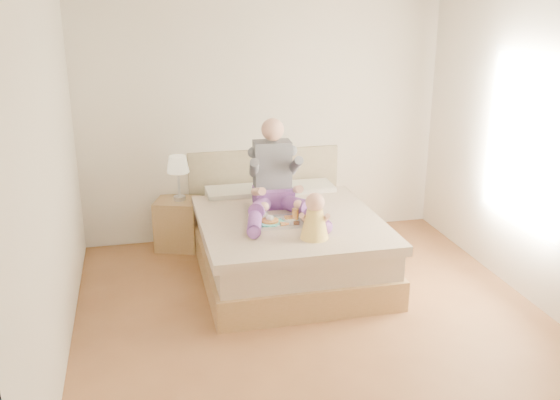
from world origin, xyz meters
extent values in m
cube|color=brown|center=(0.00, 0.00, 0.00)|extent=(4.00, 4.20, 0.01)
cube|color=silver|center=(0.00, 2.10, 1.35)|extent=(4.00, 0.02, 2.70)
cube|color=silver|center=(0.00, -2.10, 1.35)|extent=(4.00, 0.02, 2.70)
cube|color=silver|center=(-2.00, 0.00, 1.35)|extent=(0.02, 4.20, 2.70)
cube|color=silver|center=(2.00, 0.00, 1.35)|extent=(0.02, 4.20, 2.70)
cube|color=white|center=(1.99, 0.20, 1.40)|extent=(0.02, 1.30, 1.60)
cube|color=white|center=(1.98, 0.20, 1.40)|extent=(0.01, 1.18, 1.48)
cube|color=olive|center=(0.00, 1.02, 0.14)|extent=(1.68, 2.13, 0.28)
cube|color=tan|center=(0.00, 1.02, 0.40)|extent=(1.60, 2.05, 0.24)
cube|color=tan|center=(0.00, 0.87, 0.57)|extent=(1.70, 1.80, 0.09)
cube|color=beige|center=(-0.38, 1.76, 0.59)|extent=(0.62, 0.40, 0.14)
cube|color=beige|center=(0.38, 1.76, 0.59)|extent=(0.62, 0.40, 0.14)
cube|color=gray|center=(0.00, 2.09, 0.50)|extent=(1.70, 0.08, 1.00)
cube|color=olive|center=(-1.00, 1.88, 0.27)|extent=(0.55, 0.52, 0.55)
cylinder|color=silver|center=(-0.97, 1.87, 0.57)|extent=(0.13, 0.13, 0.04)
cylinder|color=silver|center=(-0.97, 1.87, 0.72)|extent=(0.03, 0.03, 0.27)
cone|color=beige|center=(-0.97, 1.87, 0.94)|extent=(0.24, 0.24, 0.17)
cube|color=#6A388D|center=(-0.07, 1.29, 0.70)|extent=(0.40, 0.32, 0.18)
cube|color=#3C3D45|center=(-0.07, 1.35, 1.02)|extent=(0.38, 0.24, 0.49)
sphere|color=#DDA28A|center=(-0.07, 1.32, 1.38)|extent=(0.22, 0.22, 0.22)
cylinder|color=#6A388D|center=(-0.24, 1.05, 0.69)|extent=(0.34, 0.54, 0.22)
cylinder|color=#6A388D|center=(-0.38, 0.67, 0.68)|extent=(0.22, 0.48, 0.13)
sphere|color=#6A388D|center=(-0.43, 0.45, 0.67)|extent=(0.11, 0.11, 0.11)
cylinder|color=#3C3D45|center=(-0.28, 1.22, 1.04)|extent=(0.14, 0.31, 0.25)
cylinder|color=#DDA28A|center=(-0.28, 1.02, 0.85)|extent=(0.09, 0.32, 0.17)
sphere|color=#DDA28A|center=(-0.25, 0.87, 0.75)|extent=(0.09, 0.09, 0.09)
cylinder|color=#6A388D|center=(0.08, 1.04, 0.69)|extent=(0.30, 0.55, 0.22)
cylinder|color=#6A388D|center=(0.19, 0.65, 0.68)|extent=(0.19, 0.48, 0.13)
sphere|color=#6A388D|center=(0.22, 0.42, 0.67)|extent=(0.11, 0.11, 0.11)
cylinder|color=#3C3D45|center=(0.13, 1.20, 1.04)|extent=(0.11, 0.31, 0.25)
cylinder|color=#DDA28A|center=(0.11, 1.01, 0.85)|extent=(0.12, 0.32, 0.17)
sphere|color=#DDA28A|center=(0.07, 0.86, 0.75)|extent=(0.09, 0.09, 0.09)
cube|color=silver|center=(-0.13, 0.77, 0.62)|extent=(0.42, 0.33, 0.01)
cylinder|color=#3DB1A8|center=(-0.22, 0.78, 0.63)|extent=(0.25, 0.25, 0.01)
cylinder|color=#B6773C|center=(-0.22, 0.78, 0.64)|extent=(0.16, 0.16, 0.02)
cylinder|color=silver|center=(-0.27, 0.89, 0.66)|extent=(0.07, 0.07, 0.08)
torus|color=silver|center=(-0.22, 0.89, 0.66)|extent=(0.01, 0.06, 0.06)
cylinder|color=#987C4A|center=(-0.27, 0.89, 0.70)|extent=(0.07, 0.07, 0.01)
cylinder|color=silver|center=(-0.02, 0.83, 0.63)|extent=(0.14, 0.14, 0.01)
cube|color=#B6773C|center=(-0.02, 0.83, 0.64)|extent=(0.08, 0.07, 0.02)
cylinder|color=silver|center=(-0.11, 0.67, 0.63)|extent=(0.14, 0.14, 0.01)
ellipsoid|color=red|center=(-0.10, 0.66, 0.64)|extent=(0.03, 0.03, 0.01)
cylinder|color=white|center=(0.04, 0.82, 0.68)|extent=(0.06, 0.06, 0.11)
cylinder|color=orange|center=(0.04, 0.82, 0.67)|extent=(0.06, 0.06, 0.10)
cylinder|color=white|center=(0.01, 0.67, 0.64)|extent=(0.06, 0.06, 0.04)
cylinder|color=#421A09|center=(0.01, 0.67, 0.64)|extent=(0.05, 0.05, 0.03)
cone|color=#FFCF50|center=(0.09, 0.35, 0.74)|extent=(0.25, 0.25, 0.27)
sphere|color=#DDA28A|center=(0.09, 0.35, 0.94)|extent=(0.17, 0.17, 0.17)
cylinder|color=#DDA28A|center=(0.08, 0.48, 0.66)|extent=(0.13, 0.19, 0.06)
sphere|color=#DDA28A|center=(0.11, 0.57, 0.66)|extent=(0.05, 0.05, 0.05)
cylinder|color=#DDA28A|center=(0.00, 0.39, 0.80)|extent=(0.11, 0.14, 0.11)
cylinder|color=#DDA28A|center=(0.17, 0.45, 0.66)|extent=(0.09, 0.20, 0.06)
sphere|color=#DDA28A|center=(0.21, 0.54, 0.66)|extent=(0.05, 0.05, 0.05)
cylinder|color=#DDA28A|center=(0.19, 0.33, 0.80)|extent=(0.05, 0.14, 0.11)
camera|label=1|loc=(-1.36, -4.53, 2.66)|focal=40.00mm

